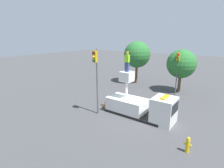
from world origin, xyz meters
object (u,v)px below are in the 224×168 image
traffic_light_across (178,65)px  tree_right_bg (181,64)px  traffic_light_pole (96,69)px  tree_left_bg (137,55)px  bucket_truck (140,107)px  worker (127,62)px  fire_hydrant (188,145)px  traffic_cone_rear (105,104)px

traffic_light_across → tree_right_bg: size_ratio=0.98×
traffic_light_pole → tree_right_bg: bearing=69.8°
tree_left_bg → bucket_truck: bearing=-60.0°
tree_right_bg → traffic_light_pole: bearing=-110.2°
traffic_light_pole → tree_left_bg: bearing=101.8°
worker → fire_hydrant: worker is taller
worker → tree_left_bg: 11.35m
worker → tree_left_bg: bearing=113.7°
fire_hydrant → tree_left_bg: size_ratio=0.16×
bucket_truck → tree_right_bg: (0.74, 9.49, 2.73)m
worker → fire_hydrant: bearing=-24.4°
tree_left_bg → tree_right_bg: 6.84m
tree_left_bg → traffic_cone_rear: bearing=-78.2°
traffic_light_across → fire_hydrant: 11.90m
bucket_truck → traffic_light_across: (0.74, 7.89, 2.86)m
traffic_light_across → traffic_light_pole: bearing=-113.1°
traffic_cone_rear → worker: bearing=5.6°
traffic_cone_rear → tree_left_bg: size_ratio=0.12×
worker → traffic_light_pole: traffic_light_pole is taller
traffic_light_across → fire_hydrant: (4.04, -10.70, -3.27)m
traffic_light_pole → fire_hydrant: bearing=-6.4°
traffic_light_pole → tree_left_bg: tree_left_bg is taller
fire_hydrant → traffic_light_across: bearing=110.7°
bucket_truck → traffic_light_across: bearing=84.7°
traffic_light_across → tree_right_bg: (0.00, 1.60, -0.12)m
traffic_light_pole → tree_left_bg: size_ratio=0.94×
fire_hydrant → tree_left_bg: tree_left_bg is taller
traffic_light_pole → traffic_cone_rear: size_ratio=7.88×
worker → traffic_cone_rear: (-2.35, -0.23, -4.46)m
traffic_light_across → worker: bearing=-105.4°
fire_hydrant → traffic_cone_rear: bearing=163.2°
traffic_light_across → traffic_cone_rear: size_ratio=7.04×
fire_hydrant → bucket_truck: bearing=149.5°
traffic_light_pole → tree_right_bg: 12.14m
worker → traffic_light_across: size_ratio=0.33×
bucket_truck → traffic_light_across: traffic_light_across is taller
fire_hydrant → tree_right_bg: tree_right_bg is taller
tree_left_bg → tree_right_bg: bearing=-7.6°
bucket_truck → worker: worker is taller
traffic_light_across → tree_left_bg: bearing=159.7°
tree_left_bg → tree_right_bg: tree_left_bg is taller
traffic_cone_rear → tree_right_bg: bearing=65.0°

